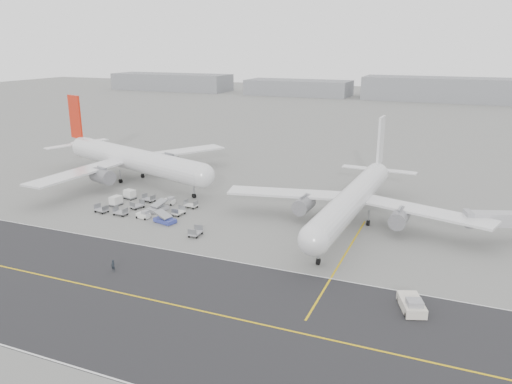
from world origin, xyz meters
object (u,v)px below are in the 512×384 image
at_px(jet_bridge, 507,221).
at_px(ground_crew_a, 113,266).
at_px(airliner_a, 131,159).
at_px(pushback_tug, 412,304).
at_px(airliner_b, 354,198).

distance_m(jet_bridge, ground_crew_a, 67.48).
height_order(airliner_a, jet_bridge, airliner_a).
bearing_deg(airliner_a, ground_crew_a, -129.14).
distance_m(pushback_tug, ground_crew_a, 44.25).
relative_size(airliner_a, jet_bridge, 3.79).
distance_m(airliner_a, jet_bridge, 86.41).
height_order(jet_bridge, ground_crew_a, jet_bridge).
bearing_deg(ground_crew_a, airliner_a, 124.89).
relative_size(pushback_tug, ground_crew_a, 3.86).
distance_m(pushback_tug, jet_bridge, 33.76).
bearing_deg(airliner_a, airliner_b, -81.68).
relative_size(jet_bridge, ground_crew_a, 7.72).
bearing_deg(airliner_a, pushback_tug, -100.61).
bearing_deg(pushback_tug, jet_bridge, 47.69).
xyz_separation_m(airliner_a, airliner_b, (58.99, -10.06, -0.57)).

